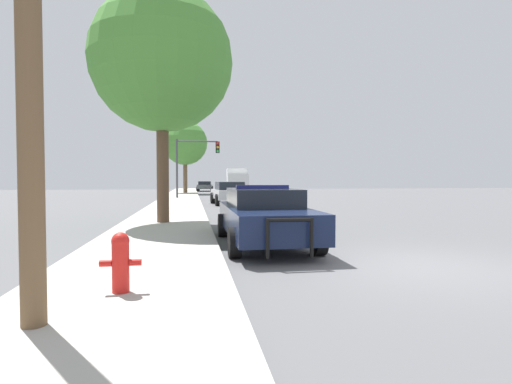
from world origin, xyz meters
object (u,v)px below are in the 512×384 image
object	(u,v)px
car_background_midblock	(229,192)
box_truck	(237,179)
police_car	(264,215)
car_background_distant	(205,186)
fire_hydrant	(121,260)
traffic_light	(195,156)
tree_sidewalk_near	(162,61)
tree_sidewalk_far	(185,143)

from	to	relation	value
car_background_midblock	box_truck	distance (m)	25.41
police_car	box_truck	size ratio (longest dim) A/B	0.69
car_background_midblock	car_background_distant	distance (m)	26.95
fire_hydrant	car_background_midblock	xyz separation A→B (m)	(3.25, 19.50, 0.21)
traffic_light	fire_hydrant	bearing A→B (deg)	-92.62
car_background_distant	tree_sidewalk_near	distance (m)	38.25
traffic_light	box_truck	bearing A→B (deg)	73.61
traffic_light	car_background_distant	bearing A→B (deg)	85.95
police_car	traffic_light	size ratio (longest dim) A/B	1.11
fire_hydrant	tree_sidewalk_near	distance (m)	9.98
traffic_light	tree_sidewalk_far	size ratio (longest dim) A/B	0.60
tree_sidewalk_far	tree_sidewalk_near	world-z (taller)	tree_sidewalk_near
traffic_light	tree_sidewalk_far	xyz separation A→B (m)	(-0.94, 11.32, 2.02)
fire_hydrant	tree_sidewalk_near	bearing A→B (deg)	90.30
car_background_distant	police_car	bearing A→B (deg)	-85.46
tree_sidewalk_near	police_car	bearing A→B (deg)	-57.93
police_car	car_background_midblock	size ratio (longest dim) A/B	1.24
car_background_midblock	car_background_distant	size ratio (longest dim) A/B	0.86
car_background_distant	box_truck	xyz separation A→B (m)	(3.95, -1.76, 0.86)
tree_sidewalk_near	traffic_light	bearing A→B (deg)	85.98
traffic_light	tree_sidewalk_near	distance (m)	18.02
police_car	car_background_midblock	bearing A→B (deg)	-92.23
police_car	traffic_light	world-z (taller)	traffic_light
car_background_midblock	car_background_distant	world-z (taller)	car_background_midblock
tree_sidewalk_far	traffic_light	bearing A→B (deg)	-85.24
car_background_midblock	tree_sidewalk_far	xyz separation A→B (m)	(-2.98, 18.26, 4.64)
car_background_distant	box_truck	size ratio (longest dim) A/B	0.65
car_background_midblock	tree_sidewalk_far	size ratio (longest dim) A/B	0.54
fire_hydrant	car_background_midblock	distance (m)	19.77
box_truck	police_car	bearing A→B (deg)	87.91
car_background_midblock	police_car	bearing A→B (deg)	-95.90
police_car	fire_hydrant	world-z (taller)	police_car
box_truck	fire_hydrant	bearing A→B (deg)	85.03
police_car	fire_hydrant	size ratio (longest dim) A/B	6.38
fire_hydrant	box_truck	world-z (taller)	box_truck
police_car	traffic_light	bearing A→B (deg)	-86.32
police_car	tree_sidewalk_near	distance (m)	7.10
car_background_distant	tree_sidewalk_near	world-z (taller)	tree_sidewalk_near
traffic_light	tree_sidewalk_near	size ratio (longest dim) A/B	0.58
box_truck	tree_sidewalk_near	size ratio (longest dim) A/B	0.93
car_background_midblock	car_background_distant	xyz separation A→B (m)	(-0.63, 26.94, -0.07)
car_background_distant	tree_sidewalk_far	xyz separation A→B (m)	(-2.36, -8.68, 4.71)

